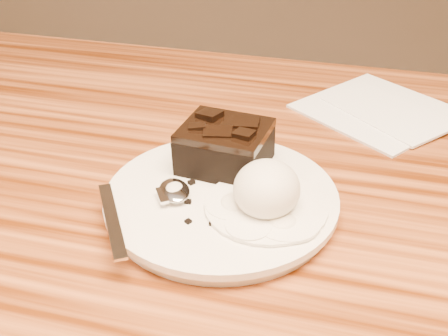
% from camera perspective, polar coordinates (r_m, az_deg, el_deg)
% --- Properties ---
extents(plate, '(0.22, 0.22, 0.02)m').
position_cam_1_polar(plate, '(0.51, -0.29, -3.49)').
color(plate, silver).
rests_on(plate, dining_table).
extents(brownie, '(0.09, 0.08, 0.04)m').
position_cam_1_polar(brownie, '(0.54, 0.10, 1.97)').
color(brownie, black).
rests_on(brownie, plate).
extents(ice_cream_scoop, '(0.06, 0.06, 0.05)m').
position_cam_1_polar(ice_cream_scoop, '(0.48, 4.50, -2.19)').
color(ice_cream_scoop, silver).
rests_on(ice_cream_scoop, plate).
extents(melt_puddle, '(0.11, 0.11, 0.00)m').
position_cam_1_polar(melt_puddle, '(0.49, 4.41, -4.05)').
color(melt_puddle, white).
rests_on(melt_puddle, plate).
extents(spoon, '(0.11, 0.15, 0.01)m').
position_cam_1_polar(spoon, '(0.51, -5.22, -2.52)').
color(spoon, silver).
rests_on(spoon, plate).
extents(napkin, '(0.23, 0.23, 0.01)m').
position_cam_1_polar(napkin, '(0.72, 15.87, 5.97)').
color(napkin, white).
rests_on(napkin, dining_table).
extents(crumb_a, '(0.01, 0.01, 0.00)m').
position_cam_1_polar(crumb_a, '(0.52, -3.43, -1.51)').
color(crumb_a, black).
rests_on(crumb_a, plate).
extents(crumb_b, '(0.01, 0.01, 0.00)m').
position_cam_1_polar(crumb_b, '(0.47, -3.77, -5.61)').
color(crumb_b, black).
rests_on(crumb_b, plate).
extents(crumb_c, '(0.01, 0.00, 0.00)m').
position_cam_1_polar(crumb_c, '(0.50, -3.80, -3.54)').
color(crumb_c, black).
rests_on(crumb_c, plate).
extents(crumb_d, '(0.01, 0.01, 0.00)m').
position_cam_1_polar(crumb_d, '(0.47, -1.23, -5.80)').
color(crumb_d, black).
rests_on(crumb_d, plate).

